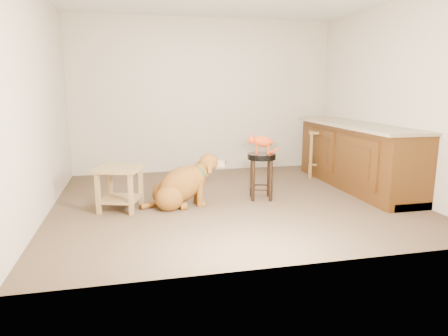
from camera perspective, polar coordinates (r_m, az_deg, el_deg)
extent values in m
cube|color=#4F3D2C|center=(5.25, 1.21, -4.64)|extent=(4.50, 4.00, 0.01)
cube|color=#C2B29C|center=(7.00, -2.81, 10.21)|extent=(4.50, 0.04, 2.60)
cube|color=#C2B29C|center=(3.14, 10.33, 8.38)|extent=(4.50, 0.04, 2.60)
cube|color=#C2B29C|center=(4.99, -24.96, 8.62)|extent=(0.04, 4.00, 2.60)
cube|color=#C2B29C|center=(6.00, 22.86, 9.11)|extent=(0.04, 4.00, 2.60)
cube|color=#48280C|center=(6.17, 18.37, 1.51)|extent=(0.60, 2.50, 0.90)
cube|color=gray|center=(6.09, 18.41, 5.85)|extent=(0.70, 2.56, 0.04)
cube|color=black|center=(6.27, 18.45, -2.08)|extent=(0.52, 2.50, 0.10)
cube|color=#48280C|center=(5.54, 18.56, 0.93)|extent=(0.02, 0.90, 0.62)
cube|color=#48280C|center=(6.49, 13.53, 2.69)|extent=(0.02, 0.90, 0.62)
cube|color=#3B200A|center=(5.53, 18.45, 0.93)|extent=(0.02, 0.60, 0.40)
cube|color=#3B200A|center=(6.48, 13.44, 2.69)|extent=(0.02, 0.60, 0.40)
cylinder|color=black|center=(5.40, 6.41, -1.30)|extent=(0.05, 0.05, 0.54)
cylinder|color=black|center=(5.38, 4.01, -1.31)|extent=(0.05, 0.05, 0.54)
cylinder|color=black|center=(5.18, 6.68, -1.86)|extent=(0.05, 0.05, 0.54)
cylinder|color=black|center=(5.16, 4.18, -1.87)|extent=(0.05, 0.05, 0.54)
torus|color=black|center=(5.31, 5.30, -2.77)|extent=(0.38, 0.38, 0.02)
cylinder|color=black|center=(5.22, 5.38, 1.67)|extent=(0.37, 0.37, 0.07)
cube|color=brown|center=(6.91, 14.96, 1.98)|extent=(0.06, 0.06, 0.72)
cube|color=brown|center=(6.89, 12.23, 2.09)|extent=(0.06, 0.06, 0.72)
cube|color=brown|center=(6.59, 15.16, 1.52)|extent=(0.06, 0.06, 0.72)
cube|color=brown|center=(6.57, 12.29, 1.63)|extent=(0.06, 0.06, 0.72)
cube|color=brown|center=(6.68, 13.82, 5.04)|extent=(0.54, 0.54, 0.04)
cube|color=olive|center=(5.07, -11.80, -2.59)|extent=(0.06, 0.06, 0.49)
cube|color=olive|center=(5.20, -15.93, -2.45)|extent=(0.06, 0.06, 0.49)
cube|color=olive|center=(4.71, -13.16, -3.74)|extent=(0.06, 0.06, 0.49)
cube|color=olive|center=(4.85, -17.56, -3.56)|extent=(0.06, 0.06, 0.49)
cube|color=olive|center=(4.90, -14.77, -0.08)|extent=(0.64, 0.64, 0.04)
cube|color=olive|center=(4.98, -14.55, -4.26)|extent=(0.54, 0.54, 0.03)
ellipsoid|color=brown|center=(5.08, -8.30, -3.60)|extent=(0.36, 0.31, 0.31)
ellipsoid|color=brown|center=(4.84, -7.82, -4.35)|extent=(0.36, 0.31, 0.31)
cylinder|color=brown|center=(5.15, -6.48, -4.56)|extent=(0.09, 0.10, 0.10)
cylinder|color=brown|center=(4.88, -5.82, -5.48)|extent=(0.09, 0.10, 0.10)
ellipsoid|color=brown|center=(4.96, -6.22, -2.41)|extent=(0.74, 0.43, 0.64)
ellipsoid|color=brown|center=(4.97, -4.14, -1.39)|extent=(0.29, 0.31, 0.32)
cylinder|color=brown|center=(5.11, -3.91, -2.97)|extent=(0.09, 0.09, 0.37)
cylinder|color=brown|center=(4.94, -3.44, -3.46)|extent=(0.09, 0.09, 0.37)
sphere|color=brown|center=(5.16, -3.57, -4.68)|extent=(0.10, 0.10, 0.10)
sphere|color=brown|center=(4.99, -3.09, -5.22)|extent=(0.10, 0.10, 0.10)
cylinder|color=brown|center=(4.97, -3.28, -0.24)|extent=(0.24, 0.18, 0.24)
ellipsoid|color=brown|center=(4.98, -2.20, 0.82)|extent=(0.25, 0.23, 0.22)
cube|color=#8D7658|center=(5.02, -0.80, 0.68)|extent=(0.16, 0.09, 0.10)
sphere|color=black|center=(5.04, -0.01, 0.78)|extent=(0.05, 0.05, 0.05)
cube|color=brown|center=(5.08, -2.72, 0.69)|extent=(0.05, 0.06, 0.17)
cube|color=brown|center=(4.88, -2.11, 0.26)|extent=(0.05, 0.06, 0.17)
torus|color=#0B5A35|center=(4.97, -3.28, -0.35)|extent=(0.14, 0.22, 0.20)
cylinder|color=#D8BF4C|center=(5.00, -2.73, -1.08)|extent=(0.01, 0.04, 0.04)
cylinder|color=brown|center=(5.01, -10.33, -5.21)|extent=(0.29, 0.18, 0.07)
ellipsoid|color=#AA3511|center=(5.19, 5.58, 3.81)|extent=(0.30, 0.19, 0.17)
cylinder|color=#AA3511|center=(5.23, 4.63, 2.71)|extent=(0.03, 0.03, 0.11)
sphere|color=#AA3511|center=(5.24, 4.62, 2.26)|extent=(0.03, 0.03, 0.03)
cylinder|color=#AA3511|center=(5.16, 4.69, 2.58)|extent=(0.03, 0.03, 0.11)
sphere|color=#AA3511|center=(5.17, 4.68, 2.12)|extent=(0.03, 0.03, 0.03)
cylinder|color=#AA3511|center=(5.25, 6.26, 2.70)|extent=(0.03, 0.03, 0.11)
sphere|color=#AA3511|center=(5.26, 6.25, 2.25)|extent=(0.03, 0.03, 0.03)
cylinder|color=#AA3511|center=(5.18, 6.34, 2.57)|extent=(0.03, 0.03, 0.11)
sphere|color=#AA3511|center=(5.18, 6.33, 2.12)|extent=(0.03, 0.03, 0.03)
sphere|color=#AA3511|center=(5.18, 3.99, 4.01)|extent=(0.10, 0.10, 0.10)
sphere|color=#AA3511|center=(5.17, 3.51, 3.91)|extent=(0.04, 0.04, 0.04)
sphere|color=brown|center=(5.17, 3.34, 3.91)|extent=(0.02, 0.02, 0.02)
cone|color=#AA3511|center=(5.20, 4.08, 4.65)|extent=(0.05, 0.05, 0.05)
cone|color=#C66B60|center=(5.20, 4.06, 4.61)|extent=(0.03, 0.03, 0.03)
cone|color=#AA3511|center=(5.14, 4.13, 4.56)|extent=(0.05, 0.05, 0.05)
cone|color=#C66B60|center=(5.14, 4.10, 4.53)|extent=(0.03, 0.03, 0.03)
cylinder|color=#AA3511|center=(5.26, 7.03, 2.39)|extent=(0.21, 0.07, 0.10)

